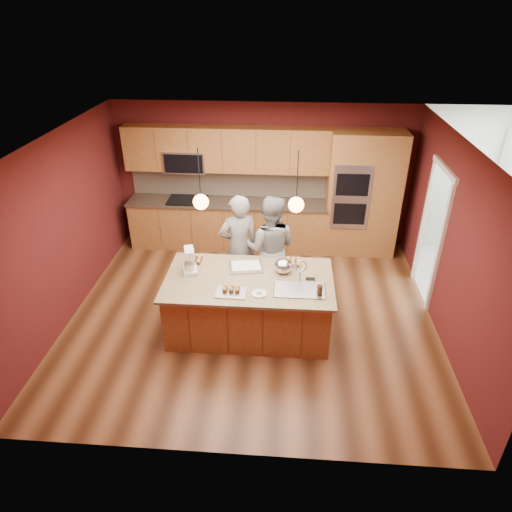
# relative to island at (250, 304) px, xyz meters

# --- Properties ---
(floor) EXTENTS (5.50, 5.50, 0.00)m
(floor) POSITION_rel_island_xyz_m (-0.01, 0.35, -0.44)
(floor) COLOR #432311
(floor) RESTS_ON ground
(ceiling) EXTENTS (5.50, 5.50, 0.00)m
(ceiling) POSITION_rel_island_xyz_m (-0.01, 0.35, 2.26)
(ceiling) COLOR white
(ceiling) RESTS_ON ground
(wall_back) EXTENTS (5.50, 0.00, 5.50)m
(wall_back) POSITION_rel_island_xyz_m (-0.01, 2.85, 0.91)
(wall_back) COLOR #4D1515
(wall_back) RESTS_ON ground
(wall_front) EXTENTS (5.50, 0.00, 5.50)m
(wall_front) POSITION_rel_island_xyz_m (-0.01, -2.15, 0.91)
(wall_front) COLOR #4D1515
(wall_front) RESTS_ON ground
(wall_left) EXTENTS (0.00, 5.00, 5.00)m
(wall_left) POSITION_rel_island_xyz_m (-2.76, 0.35, 0.91)
(wall_left) COLOR #4D1515
(wall_left) RESTS_ON ground
(wall_right) EXTENTS (0.00, 5.00, 5.00)m
(wall_right) POSITION_rel_island_xyz_m (2.74, 0.35, 0.91)
(wall_right) COLOR #4D1515
(wall_right) RESTS_ON ground
(cabinet_run) EXTENTS (3.74, 0.64, 2.30)m
(cabinet_run) POSITION_rel_island_xyz_m (-0.68, 2.59, 0.54)
(cabinet_run) COLOR brown
(cabinet_run) RESTS_ON floor
(oven_column) EXTENTS (1.30, 0.62, 2.30)m
(oven_column) POSITION_rel_island_xyz_m (1.84, 2.54, 0.71)
(oven_column) COLOR brown
(oven_column) RESTS_ON floor
(doorway_trim) EXTENTS (0.08, 1.11, 2.20)m
(doorway_trim) POSITION_rel_island_xyz_m (2.72, 1.15, 0.61)
(doorway_trim) COLOR white
(doorway_trim) RESTS_ON wall_right
(pendant_left) EXTENTS (0.20, 0.20, 0.80)m
(pendant_left) POSITION_rel_island_xyz_m (-0.62, 0.00, 1.56)
(pendant_left) COLOR black
(pendant_left) RESTS_ON ceiling
(pendant_right) EXTENTS (0.20, 0.20, 0.80)m
(pendant_right) POSITION_rel_island_xyz_m (0.59, 0.00, 1.56)
(pendant_right) COLOR black
(pendant_right) RESTS_ON ceiling
(island) EXTENTS (2.35, 1.32, 1.24)m
(island) POSITION_rel_island_xyz_m (0.00, 0.00, 0.00)
(island) COLOR brown
(island) RESTS_ON floor
(person_left) EXTENTS (0.73, 0.59, 1.73)m
(person_left) POSITION_rel_island_xyz_m (-0.25, 0.91, 0.42)
(person_left) COLOR black
(person_left) RESTS_ON floor
(person_right) EXTENTS (0.91, 0.75, 1.73)m
(person_right) POSITION_rel_island_xyz_m (0.24, 0.91, 0.42)
(person_right) COLOR slate
(person_right) RESTS_ON floor
(stand_mixer) EXTENTS (0.25, 0.30, 0.37)m
(stand_mixer) POSITION_rel_island_xyz_m (-0.86, 0.13, 0.58)
(stand_mixer) COLOR white
(stand_mixer) RESTS_ON island
(sheet_cake) EXTENTS (0.53, 0.43, 0.05)m
(sheet_cake) POSITION_rel_island_xyz_m (-0.08, 0.29, 0.44)
(sheet_cake) COLOR silver
(sheet_cake) RESTS_ON island
(cooling_rack) EXTENTS (0.41, 0.30, 0.02)m
(cooling_rack) POSITION_rel_island_xyz_m (-0.22, -0.37, 0.43)
(cooling_rack) COLOR #B5B7BC
(cooling_rack) RESTS_ON island
(mixing_bowl) EXTENTS (0.26, 0.26, 0.22)m
(mixing_bowl) POSITION_rel_island_xyz_m (0.45, 0.21, 0.52)
(mixing_bowl) COLOR silver
(mixing_bowl) RESTS_ON island
(plate) EXTENTS (0.20, 0.20, 0.01)m
(plate) POSITION_rel_island_xyz_m (0.15, -0.36, 0.43)
(plate) COLOR silver
(plate) RESTS_ON island
(tumbler) EXTENTS (0.07, 0.07, 0.15)m
(tumbler) POSITION_rel_island_xyz_m (0.95, -0.32, 0.49)
(tumbler) COLOR #371E0D
(tumbler) RESTS_ON island
(phone) EXTENTS (0.13, 0.07, 0.01)m
(phone) POSITION_rel_island_xyz_m (0.84, 0.06, 0.43)
(phone) COLOR black
(phone) RESTS_ON island
(cupcakes_left) EXTENTS (0.25, 0.25, 0.07)m
(cupcakes_left) POSITION_rel_island_xyz_m (-0.87, 0.42, 0.46)
(cupcakes_left) COLOR gold
(cupcakes_left) RESTS_ON island
(cupcakes_rack) EXTENTS (0.25, 0.17, 0.07)m
(cupcakes_rack) POSITION_rel_island_xyz_m (-0.22, -0.34, 0.48)
(cupcakes_rack) COLOR gold
(cupcakes_rack) RESTS_ON island
(cupcakes_right) EXTENTS (0.24, 0.24, 0.07)m
(cupcakes_right) POSITION_rel_island_xyz_m (0.60, 0.45, 0.46)
(cupcakes_right) COLOR gold
(cupcakes_right) RESTS_ON island
(dryer) EXTENTS (0.78, 0.79, 0.98)m
(dryer) POSITION_rel_island_xyz_m (4.22, 1.82, 0.05)
(dryer) COLOR white
(dryer) RESTS_ON floor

